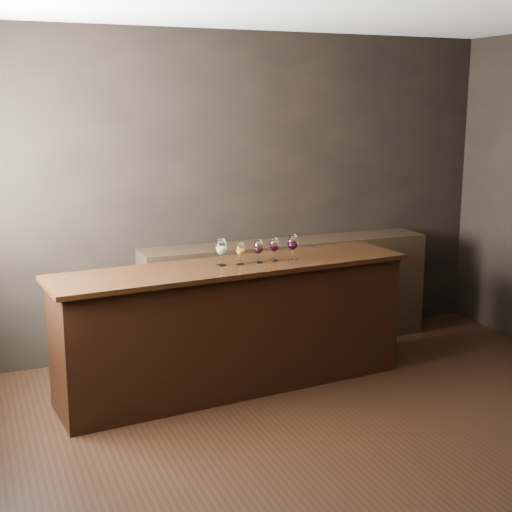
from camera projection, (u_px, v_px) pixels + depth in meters
name	position (u px, v px, depth m)	size (l,w,h in m)	color
ground	(357.00, 448.00, 4.61)	(5.00, 5.00, 0.00)	black
room_shell	(323.00, 167.00, 4.24)	(5.02, 4.52, 2.81)	black
bar_counter	(234.00, 329.00, 5.51)	(2.71, 0.59, 0.95)	black
bar_top	(234.00, 267.00, 5.41)	(2.80, 0.65, 0.04)	black
back_bar_shelf	(287.00, 293.00, 6.50)	(2.69, 0.40, 0.97)	black
glass_white	(221.00, 248.00, 5.34)	(0.09, 0.09, 0.20)	white
glass_amber	(240.00, 250.00, 5.38)	(0.07, 0.07, 0.17)	white
glass_red_a	(258.00, 248.00, 5.44)	(0.07, 0.07, 0.17)	white
glass_red_b	(274.00, 246.00, 5.51)	(0.07, 0.07, 0.18)	white
glass_red_c	(293.00, 243.00, 5.53)	(0.08, 0.08, 0.20)	white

